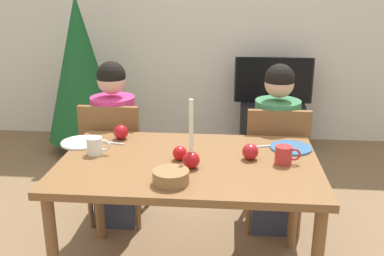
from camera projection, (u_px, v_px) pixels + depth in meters
back_wall at (212, 18)px, 4.71m from camera, size 6.40×0.10×2.60m
dining_table at (189, 175)px, 2.45m from camera, size 1.40×0.90×0.75m
chair_left at (115, 156)px, 3.12m from camera, size 0.40×0.40×0.90m
chair_right at (275, 162)px, 3.03m from camera, size 0.40×0.40×0.90m
person_left_child at (115, 147)px, 3.13m from camera, size 0.30×0.30×1.17m
person_right_child at (275, 152)px, 3.04m from camera, size 0.30×0.30×1.17m
tv_stand at (271, 124)px, 4.70m from camera, size 0.64×0.40×0.48m
tv at (273, 80)px, 4.56m from camera, size 0.79×0.05×0.46m
christmas_tree at (80, 69)px, 4.41m from camera, size 0.72×0.72×1.64m
candle_centerpiece at (191, 155)px, 2.30m from camera, size 0.09×0.09×0.37m
plate_left at (82, 142)px, 2.67m from camera, size 0.24×0.24×0.01m
plate_right at (291, 148)px, 2.59m from camera, size 0.24×0.24×0.01m
mug_left at (95, 146)px, 2.50m from camera, size 0.13×0.09×0.10m
mug_right at (284, 155)px, 2.36m from camera, size 0.14×0.09×0.10m
fork_left at (110, 143)px, 2.67m from camera, size 0.18×0.05×0.01m
fork_right at (260, 147)px, 2.61m from camera, size 0.18×0.07×0.01m
bowl_walnuts at (171, 177)px, 2.14m from camera, size 0.18×0.18×0.07m
apple_near_candle at (121, 132)px, 2.74m from camera, size 0.09×0.09×0.09m
apple_by_left_plate at (180, 153)px, 2.42m from camera, size 0.08×0.08×0.08m
apple_by_right_mug at (250, 152)px, 2.43m from camera, size 0.09×0.09×0.09m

